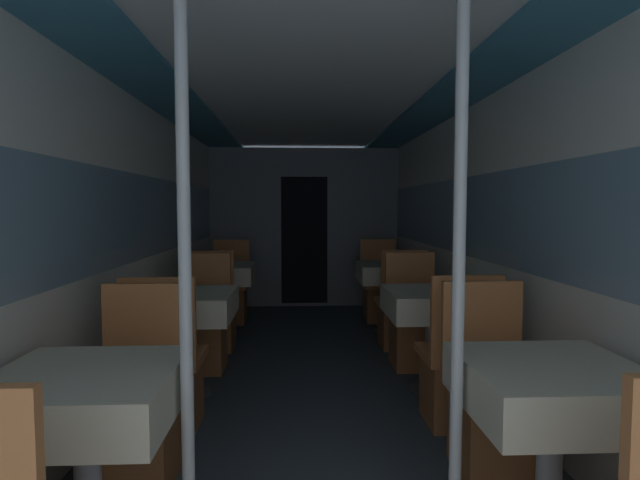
# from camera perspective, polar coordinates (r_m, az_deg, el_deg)

# --- Properties ---
(wall_left) EXTENTS (0.05, 8.12, 2.19)m
(wall_left) POSITION_cam_1_polar(r_m,az_deg,el_deg) (4.09, -20.02, -0.03)
(wall_left) COLOR silver
(wall_left) RESTS_ON ground_plane
(wall_right) EXTENTS (0.05, 8.12, 2.19)m
(wall_right) POSITION_cam_1_polar(r_m,az_deg,el_deg) (4.16, 17.40, 0.08)
(wall_right) COLOR silver
(wall_right) RESTS_ON ground_plane
(ceiling_panel) EXTENTS (2.65, 8.12, 0.07)m
(ceiling_panel) POSITION_cam_1_polar(r_m,az_deg,el_deg) (3.99, -1.18, 16.14)
(ceiling_panel) COLOR silver
(ceiling_panel) RESTS_ON wall_left
(bulkhead_far) EXTENTS (2.60, 0.09, 2.19)m
(bulkhead_far) POSITION_cam_1_polar(r_m,az_deg,el_deg) (6.94, -1.81, 1.39)
(bulkhead_far) COLOR slate
(bulkhead_far) RESTS_ON ground_plane
(dining_table_left_0) EXTENTS (0.68, 0.68, 0.76)m
(dining_table_left_0) POSITION_cam_1_polar(r_m,az_deg,el_deg) (2.19, -25.22, -16.40)
(dining_table_left_0) COLOR #4C4C51
(dining_table_left_0) RESTS_ON ground_plane
(chair_left_far_0) EXTENTS (0.44, 0.44, 0.98)m
(chair_left_far_0) POSITION_cam_1_polar(r_m,az_deg,el_deg) (2.82, -20.20, -19.04)
(chair_left_far_0) COLOR #9C5B31
(chair_left_far_0) RESTS_ON ground_plane
(support_pole_left_0) EXTENTS (0.05, 0.05, 2.19)m
(support_pole_left_0) POSITION_cam_1_polar(r_m,az_deg,el_deg) (1.96, -15.15, -4.73)
(support_pole_left_0) COLOR silver
(support_pole_left_0) RESTS_ON ground_plane
(dining_table_left_1) EXTENTS (0.68, 0.68, 0.76)m
(dining_table_left_1) POSITION_cam_1_polar(r_m,az_deg,el_deg) (3.80, -14.99, -7.59)
(dining_table_left_1) COLOR #4C4C51
(dining_table_left_1) RESTS_ON ground_plane
(chair_left_near_1) EXTENTS (0.44, 0.44, 0.98)m
(chair_left_near_1) POSITION_cam_1_polar(r_m,az_deg,el_deg) (3.34, -17.10, -15.31)
(chair_left_near_1) COLOR #9C5B31
(chair_left_near_1) RESTS_ON ground_plane
(chair_left_far_1) EXTENTS (0.44, 0.44, 0.98)m
(chair_left_far_1) POSITION_cam_1_polar(r_m,az_deg,el_deg) (4.43, -13.28, -10.46)
(chair_left_far_1) COLOR #9C5B31
(chair_left_far_1) RESTS_ON ground_plane
(dining_table_left_2) EXTENTS (0.68, 0.68, 0.76)m
(dining_table_left_2) POSITION_cam_1_polar(r_m,az_deg,el_deg) (5.49, -11.10, -4.03)
(dining_table_left_2) COLOR #4C4C51
(dining_table_left_2) RESTS_ON ground_plane
(chair_left_near_2) EXTENTS (0.44, 0.44, 0.98)m
(chair_left_near_2) POSITION_cam_1_polar(r_m,az_deg,el_deg) (4.98, -12.04, -8.84)
(chair_left_near_2) COLOR #9C5B31
(chair_left_near_2) RESTS_ON ground_plane
(chair_left_far_2) EXTENTS (0.44, 0.44, 0.98)m
(chair_left_far_2) POSITION_cam_1_polar(r_m,az_deg,el_deg) (6.12, -10.25, -6.47)
(chair_left_far_2) COLOR #9C5B31
(chair_left_far_2) RESTS_ON ground_plane
(dining_table_right_0) EXTENTS (0.68, 0.68, 0.76)m
(dining_table_right_0) POSITION_cam_1_polar(r_m,az_deg,el_deg) (2.27, 24.93, -15.64)
(dining_table_right_0) COLOR #4C4C51
(dining_table_right_0) RESTS_ON ground_plane
(chair_right_far_0) EXTENTS (0.44, 0.44, 0.98)m
(chair_right_far_0) POSITION_cam_1_polar(r_m,az_deg,el_deg) (2.88, 19.07, -18.49)
(chair_right_far_0) COLOR #9C5B31
(chair_right_far_0) RESTS_ON ground_plane
(support_pole_right_0) EXTENTS (0.05, 0.05, 2.19)m
(support_pole_right_0) POSITION_cam_1_polar(r_m,az_deg,el_deg) (2.01, 15.55, -4.51)
(support_pole_right_0) COLOR silver
(support_pole_right_0) RESTS_ON ground_plane
(dining_table_right_1) EXTENTS (0.68, 0.68, 0.76)m
(dining_table_right_1) POSITION_cam_1_polar(r_m,az_deg,el_deg) (3.85, 12.72, -7.41)
(dining_table_right_1) COLOR #4C4C51
(dining_table_right_1) RESTS_ON ground_plane
(chair_right_near_1) EXTENTS (0.44, 0.44, 0.98)m
(chair_right_near_1) POSITION_cam_1_polar(r_m,az_deg,el_deg) (3.39, 15.33, -14.96)
(chair_right_near_1) COLOR #9C5B31
(chair_right_near_1) RESTS_ON ground_plane
(chair_right_far_1) EXTENTS (0.44, 0.44, 0.98)m
(chair_right_far_1) POSITION_cam_1_polar(r_m,az_deg,el_deg) (4.47, 10.65, -10.29)
(chair_right_far_1) COLOR #9C5B31
(chair_right_far_1) RESTS_ON ground_plane
(dining_table_right_2) EXTENTS (0.68, 0.68, 0.76)m
(dining_table_right_2) POSITION_cam_1_polar(r_m,az_deg,el_deg) (5.53, 7.92, -3.95)
(dining_table_right_2) COLOR #4C4C51
(dining_table_right_2) RESTS_ON ground_plane
(chair_right_near_2) EXTENTS (0.44, 0.44, 0.98)m
(chair_right_near_2) POSITION_cam_1_polar(r_m,az_deg,el_deg) (5.02, 9.11, -8.71)
(chair_right_near_2) COLOR #9C5B31
(chair_right_near_2) RESTS_ON ground_plane
(chair_right_far_2) EXTENTS (0.44, 0.44, 0.98)m
(chair_right_far_2) POSITION_cam_1_polar(r_m,az_deg,el_deg) (6.15, 6.89, -6.38)
(chair_right_far_2) COLOR #9C5B31
(chair_right_far_2) RESTS_ON ground_plane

